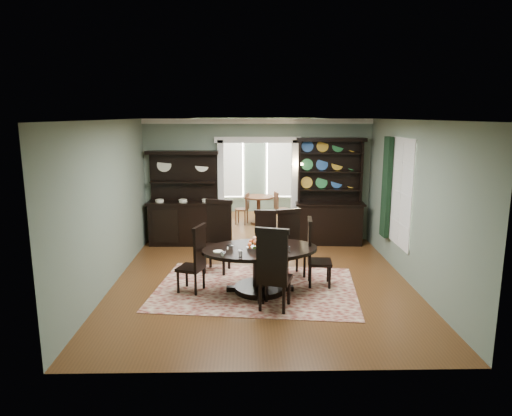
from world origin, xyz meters
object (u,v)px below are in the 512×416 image
at_px(dining_table, 260,261).
at_px(sideboard, 184,212).
at_px(welsh_dresser, 329,206).
at_px(parlor_table, 259,206).

distance_m(dining_table, sideboard, 3.61).
xyz_separation_m(dining_table, welsh_dresser, (1.78, 3.14, 0.37)).
bearing_deg(welsh_dresser, sideboard, -176.60).
relative_size(welsh_dresser, parlor_table, 2.97).
bearing_deg(welsh_dresser, dining_table, -115.90).
height_order(dining_table, sideboard, sideboard).
relative_size(sideboard, welsh_dresser, 0.88).
relative_size(dining_table, parlor_table, 2.55).
xyz_separation_m(sideboard, welsh_dresser, (3.53, -0.01, 0.14)).
relative_size(sideboard, parlor_table, 2.61).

